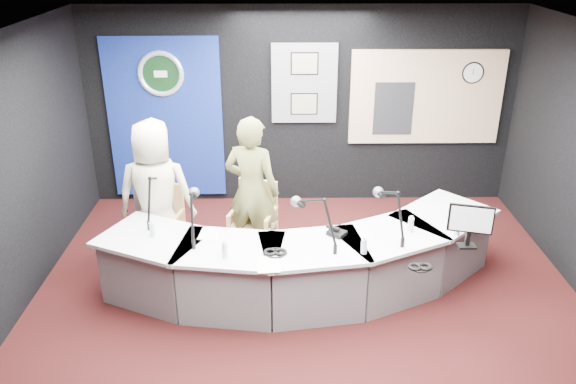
{
  "coord_description": "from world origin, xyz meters",
  "views": [
    {
      "loc": [
        -0.27,
        -4.86,
        3.67
      ],
      "look_at": [
        -0.2,
        0.8,
        1.1
      ],
      "focal_mm": 36.0,
      "sensor_mm": 36.0,
      "label": 1
    }
  ],
  "objects_px": {
    "broadcast_desk": "(302,262)",
    "armchair_left": "(159,224)",
    "person_man": "(156,195)",
    "person_woman": "(252,191)",
    "armchair_right": "(253,226)"
  },
  "relations": [
    {
      "from": "broadcast_desk",
      "to": "armchair_left",
      "type": "bearing_deg",
      "value": 159.41
    },
    {
      "from": "person_man",
      "to": "person_woman",
      "type": "xyz_separation_m",
      "value": [
        1.1,
        0.08,
        0.01
      ]
    },
    {
      "from": "armchair_left",
      "to": "armchair_right",
      "type": "height_order",
      "value": "armchair_left"
    },
    {
      "from": "person_woman",
      "to": "armchair_left",
      "type": "bearing_deg",
      "value": 23.64
    },
    {
      "from": "broadcast_desk",
      "to": "person_man",
      "type": "relative_size",
      "value": 2.51
    },
    {
      "from": "armchair_left",
      "to": "broadcast_desk",
      "type": "bearing_deg",
      "value": -8.48
    },
    {
      "from": "person_woman",
      "to": "broadcast_desk",
      "type": "bearing_deg",
      "value": 147.94
    },
    {
      "from": "broadcast_desk",
      "to": "armchair_right",
      "type": "relative_size",
      "value": 5.02
    },
    {
      "from": "broadcast_desk",
      "to": "person_woman",
      "type": "xyz_separation_m",
      "value": [
        -0.56,
        0.71,
        0.53
      ]
    },
    {
      "from": "armchair_left",
      "to": "armchair_right",
      "type": "bearing_deg",
      "value": 16.38
    },
    {
      "from": "armchair_left",
      "to": "armchair_right",
      "type": "xyz_separation_m",
      "value": [
        1.1,
        0.08,
        -0.07
      ]
    },
    {
      "from": "armchair_right",
      "to": "person_man",
      "type": "height_order",
      "value": "person_man"
    },
    {
      "from": "armchair_left",
      "to": "person_woman",
      "type": "distance_m",
      "value": 1.17
    },
    {
      "from": "person_man",
      "to": "person_woman",
      "type": "height_order",
      "value": "person_woman"
    },
    {
      "from": "broadcast_desk",
      "to": "person_man",
      "type": "xyz_separation_m",
      "value": [
        -1.67,
        0.63,
        0.52
      ]
    }
  ]
}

